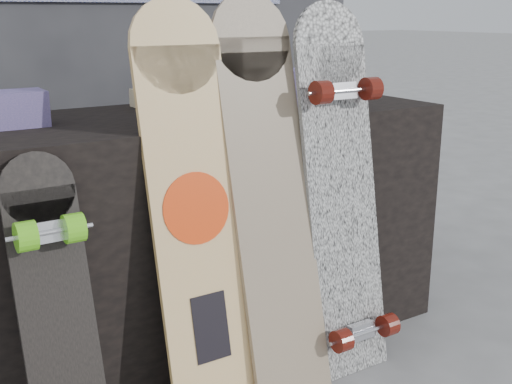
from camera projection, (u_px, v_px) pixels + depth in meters
vendor_table at (204, 228)px, 2.19m from camera, size 1.60×0.60×0.80m
booth at (106, 15)px, 2.69m from camera, size 2.40×0.22×2.20m
merch_box_purple at (12, 109)px, 1.80m from camera, size 0.18×0.12×0.10m
merch_box_small at (297, 87)px, 2.24m from camera, size 0.14×0.14×0.12m
merch_box_flat at (165, 97)px, 2.21m from camera, size 0.22×0.10×0.06m
longboard_geisha at (194, 202)px, 1.75m from camera, size 0.26×0.26×1.16m
longboard_celtic at (270, 187)px, 1.87m from camera, size 0.26×0.30×1.17m
longboard_cascadia at (343, 186)px, 1.98m from camera, size 0.26×0.29×1.15m
skateboard_dark at (60, 322)px, 1.52m from camera, size 0.18×0.29×0.80m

